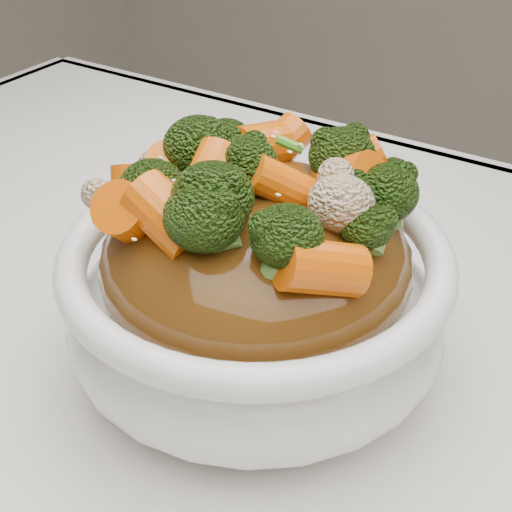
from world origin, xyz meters
The scene contains 8 objects.
tablecloth centered at (0.00, 0.00, 0.73)m, with size 1.20×0.80×0.04m, color silver.
bowl centered at (-0.05, 0.03, 0.80)m, with size 0.24×0.24×0.09m, color white, non-canonical shape.
sauce_base centered at (-0.05, 0.03, 0.83)m, with size 0.19×0.19×0.10m, color #502D0D.
carrots centered at (-0.05, 0.03, 0.90)m, with size 0.19×0.19×0.05m, color #DB5807, non-canonical shape.
broccoli centered at (-0.05, 0.03, 0.90)m, with size 0.19×0.19×0.05m, color black, non-canonical shape.
cauliflower centered at (-0.05, 0.03, 0.89)m, with size 0.19×0.19×0.04m, color beige, non-canonical shape.
scallions centered at (-0.05, 0.03, 0.90)m, with size 0.14×0.14×0.02m, color #3D8E20, non-canonical shape.
sesame_seeds centered at (-0.05, 0.03, 0.90)m, with size 0.17×0.17×0.01m, color beige, non-canonical shape.
Camera 1 is at (0.15, -0.27, 1.07)m, focal length 50.00 mm.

